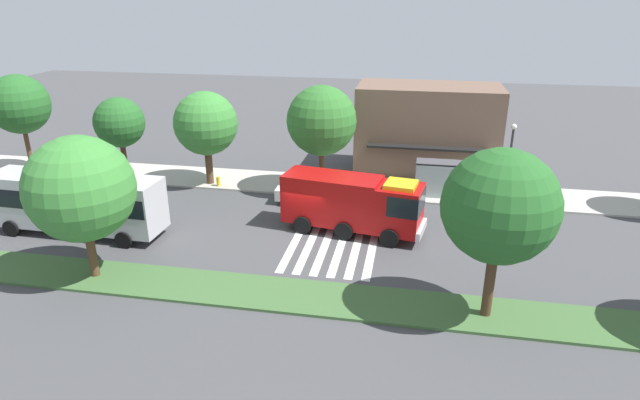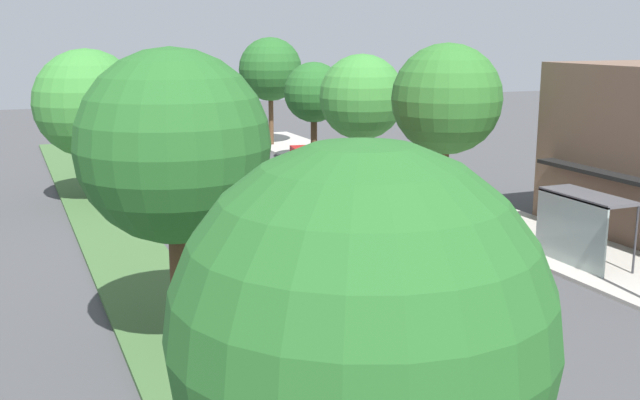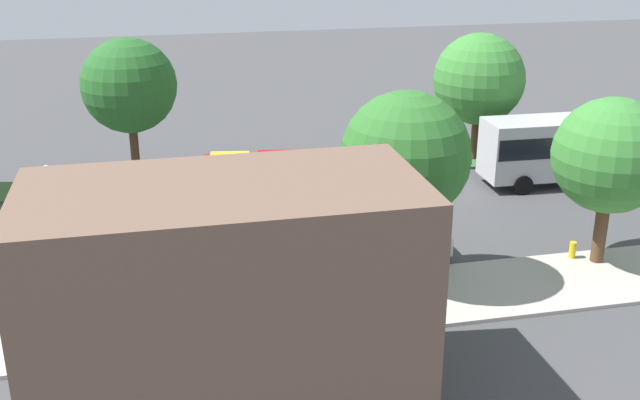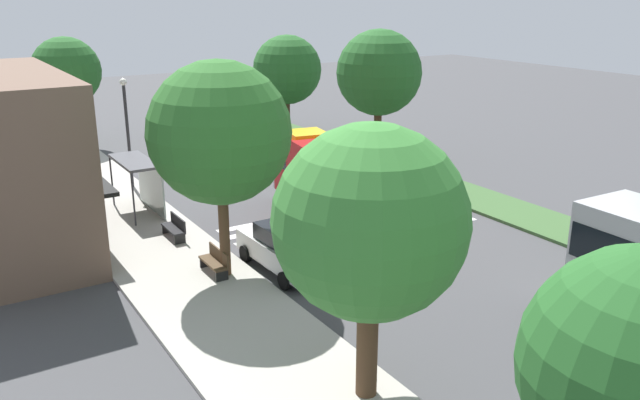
{
  "view_description": "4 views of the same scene",
  "coord_description": "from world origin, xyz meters",
  "px_view_note": "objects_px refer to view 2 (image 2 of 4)",
  "views": [
    {
      "loc": [
        6.3,
        -28.42,
        13.61
      ],
      "look_at": [
        0.87,
        0.85,
        1.78
      ],
      "focal_mm": 29.62,
      "sensor_mm": 36.0,
      "label": 1
    },
    {
      "loc": [
        28.6,
        -11.22,
        8.11
      ],
      "look_at": [
        1.24,
        0.25,
        1.58
      ],
      "focal_mm": 42.82,
      "sensor_mm": 36.0,
      "label": 2
    },
    {
      "loc": [
        8.79,
        32.36,
        13.75
      ],
      "look_at": [
        1.62,
        0.2,
        1.21
      ],
      "focal_mm": 42.95,
      "sensor_mm": 36.0,
      "label": 3
    },
    {
      "loc": [
        -19.96,
        15.26,
        9.75
      ],
      "look_at": [
        2.36,
        1.34,
        1.3
      ],
      "focal_mm": 36.53,
      "sensor_mm": 36.0,
      "label": 4
    }
  ],
  "objects_px": {
    "fire_hydrant": "(359,177)",
    "median_tree_far_west": "(88,103)",
    "bench_west_of_shelter": "(452,204)",
    "sidewalk_tree_east": "(447,99)",
    "transit_bus": "(172,143)",
    "sidewalk_tree_west": "(314,93)",
    "sidewalk_tree_center": "(362,98)",
    "median_tree_center": "(361,332)",
    "fire_truck": "(344,199)",
    "bus_stop_shelter": "(578,215)",
    "bench_near_shelter": "(508,225)",
    "median_tree_west": "(173,147)",
    "sidewalk_tree_far_west": "(270,69)",
    "parked_car_west": "(394,199)"
  },
  "relations": [
    {
      "from": "fire_hydrant",
      "to": "median_tree_far_west",
      "type": "bearing_deg",
      "value": -96.05
    },
    {
      "from": "bench_west_of_shelter",
      "to": "sidewalk_tree_east",
      "type": "bearing_deg",
      "value": -132.85
    },
    {
      "from": "transit_bus",
      "to": "sidewalk_tree_west",
      "type": "height_order",
      "value": "sidewalk_tree_west"
    },
    {
      "from": "sidewalk_tree_center",
      "to": "fire_hydrant",
      "type": "height_order",
      "value": "sidewalk_tree_center"
    },
    {
      "from": "sidewalk_tree_west",
      "to": "median_tree_center",
      "type": "xyz_separation_m",
      "value": [
        36.1,
        -14.17,
        0.03
      ]
    },
    {
      "from": "fire_truck",
      "to": "sidewalk_tree_west",
      "type": "relative_size",
      "value": 1.41
    },
    {
      "from": "bus_stop_shelter",
      "to": "bench_west_of_shelter",
      "type": "xyz_separation_m",
      "value": [
        -8.12,
        0.03,
        -1.3
      ]
    },
    {
      "from": "bus_stop_shelter",
      "to": "median_tree_center",
      "type": "relative_size",
      "value": 0.52
    },
    {
      "from": "transit_bus",
      "to": "sidewalk_tree_east",
      "type": "relative_size",
      "value": 1.41
    },
    {
      "from": "bus_stop_shelter",
      "to": "median_tree_far_west",
      "type": "relative_size",
      "value": 0.48
    },
    {
      "from": "fire_truck",
      "to": "fire_hydrant",
      "type": "bearing_deg",
      "value": 161.2
    },
    {
      "from": "bench_west_of_shelter",
      "to": "fire_hydrant",
      "type": "relative_size",
      "value": 2.29
    },
    {
      "from": "bench_near_shelter",
      "to": "sidewalk_tree_east",
      "type": "bearing_deg",
      "value": -176.25
    },
    {
      "from": "transit_bus",
      "to": "bench_west_of_shelter",
      "type": "xyz_separation_m",
      "value": [
        13.32,
        9.75,
        -1.52
      ]
    },
    {
      "from": "bus_stop_shelter",
      "to": "bench_near_shelter",
      "type": "xyz_separation_m",
      "value": [
        -4.0,
        0.03,
        -1.3
      ]
    },
    {
      "from": "median_tree_west",
      "to": "median_tree_center",
      "type": "relative_size",
      "value": 1.13
    },
    {
      "from": "median_tree_far_west",
      "to": "sidewalk_tree_center",
      "type": "bearing_deg",
      "value": 87.53
    },
    {
      "from": "fire_truck",
      "to": "transit_bus",
      "type": "bearing_deg",
      "value": -159.79
    },
    {
      "from": "sidewalk_tree_far_west",
      "to": "bench_near_shelter",
      "type": "bearing_deg",
      "value": 0.59
    },
    {
      "from": "bench_near_shelter",
      "to": "fire_hydrant",
      "type": "xyz_separation_m",
      "value": [
        -12.06,
        -0.79,
        -0.1
      ]
    },
    {
      "from": "bench_near_shelter",
      "to": "sidewalk_tree_east",
      "type": "distance_m",
      "value": 6.41
    },
    {
      "from": "sidewalk_tree_far_west",
      "to": "sidewalk_tree_center",
      "type": "xyz_separation_m",
      "value": [
        15.0,
        0.0,
        -0.85
      ]
    },
    {
      "from": "sidewalk_tree_far_west",
      "to": "sidewalk_tree_east",
      "type": "distance_m",
      "value": 23.52
    },
    {
      "from": "sidewalk_tree_center",
      "to": "transit_bus",
      "type": "bearing_deg",
      "value": -115.66
    },
    {
      "from": "sidewalk_tree_center",
      "to": "sidewalk_tree_far_west",
      "type": "bearing_deg",
      "value": 180.0
    },
    {
      "from": "sidewalk_tree_far_west",
      "to": "sidewalk_tree_west",
      "type": "bearing_deg",
      "value": 0.0
    },
    {
      "from": "parked_car_west",
      "to": "median_tree_center",
      "type": "xyz_separation_m",
      "value": [
        21.3,
        -11.97,
        3.61
      ]
    },
    {
      "from": "median_tree_west",
      "to": "fire_truck",
      "type": "bearing_deg",
      "value": 131.21
    },
    {
      "from": "sidewalk_tree_far_west",
      "to": "fire_hydrant",
      "type": "distance_m",
      "value": 16.63
    },
    {
      "from": "bench_west_of_shelter",
      "to": "sidewalk_tree_west",
      "type": "relative_size",
      "value": 0.26
    },
    {
      "from": "median_tree_far_west",
      "to": "median_tree_center",
      "type": "relative_size",
      "value": 1.07
    },
    {
      "from": "fire_truck",
      "to": "sidewalk_tree_center",
      "type": "height_order",
      "value": "sidewalk_tree_center"
    },
    {
      "from": "fire_truck",
      "to": "bench_west_of_shelter",
      "type": "bearing_deg",
      "value": 123.62
    },
    {
      "from": "bench_near_shelter",
      "to": "median_tree_far_west",
      "type": "xyz_separation_m",
      "value": [
        -13.5,
        -14.46,
        4.21
      ]
    },
    {
      "from": "bus_stop_shelter",
      "to": "fire_hydrant",
      "type": "relative_size",
      "value": 5.0
    },
    {
      "from": "sidewalk_tree_west",
      "to": "median_tree_far_west",
      "type": "height_order",
      "value": "median_tree_far_west"
    },
    {
      "from": "parked_car_west",
      "to": "bench_near_shelter",
      "type": "bearing_deg",
      "value": 25.31
    },
    {
      "from": "fire_truck",
      "to": "parked_car_west",
      "type": "xyz_separation_m",
      "value": [
        -3.78,
        4.2,
        -1.1
      ]
    },
    {
      "from": "transit_bus",
      "to": "fire_hydrant",
      "type": "bearing_deg",
      "value": -119.3
    },
    {
      "from": "sidewalk_tree_east",
      "to": "fire_hydrant",
      "type": "relative_size",
      "value": 10.79
    },
    {
      "from": "transit_bus",
      "to": "bench_near_shelter",
      "type": "bearing_deg",
      "value": -149.1
    },
    {
      "from": "bench_west_of_shelter",
      "to": "median_tree_far_west",
      "type": "distance_m",
      "value": 17.74
    },
    {
      "from": "fire_truck",
      "to": "sidewalk_tree_far_west",
      "type": "height_order",
      "value": "sidewalk_tree_far_west"
    },
    {
      "from": "bus_stop_shelter",
      "to": "median_tree_west",
      "type": "bearing_deg",
      "value": -83.41
    },
    {
      "from": "sidewalk_tree_center",
      "to": "median_tree_far_west",
      "type": "distance_m",
      "value": 14.18
    },
    {
      "from": "bus_stop_shelter",
      "to": "fire_hydrant",
      "type": "height_order",
      "value": "bus_stop_shelter"
    },
    {
      "from": "bench_near_shelter",
      "to": "median_tree_west",
      "type": "height_order",
      "value": "median_tree_west"
    },
    {
      "from": "bench_near_shelter",
      "to": "sidewalk_tree_east",
      "type": "height_order",
      "value": "sidewalk_tree_east"
    },
    {
      "from": "sidewalk_tree_center",
      "to": "sidewalk_tree_east",
      "type": "relative_size",
      "value": 0.91
    },
    {
      "from": "fire_truck",
      "to": "median_tree_center",
      "type": "relative_size",
      "value": 1.29
    }
  ]
}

